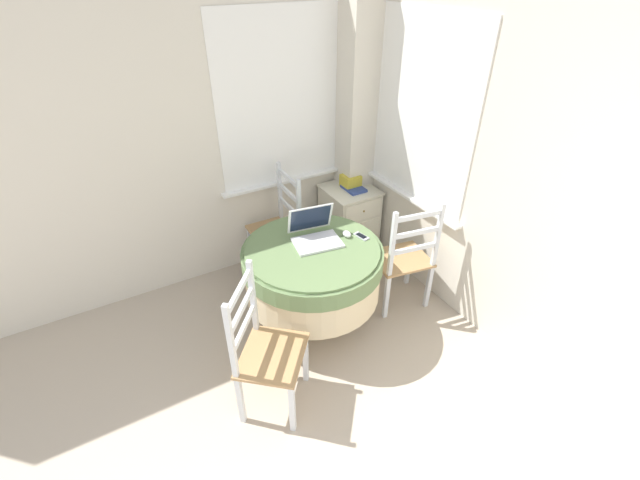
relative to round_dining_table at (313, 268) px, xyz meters
The scene contains 11 objects.
corner_room_shell 0.77m from the round_dining_table, 33.85° to the right, with size 4.49×5.17×2.55m.
round_dining_table is the anchor object (origin of this frame).
laptop 0.26m from the round_dining_table, 50.62° to the left, with size 0.38×0.36×0.25m.
computer_mouse 0.36m from the round_dining_table, ahead, with size 0.05×0.08×0.04m.
cell_phone 0.43m from the round_dining_table, ahead, with size 0.07×0.13×0.01m.
dining_chair_near_back_window 0.78m from the round_dining_table, 84.57° to the left, with size 0.39×0.44×0.99m.
dining_chair_near_right_window 0.77m from the round_dining_table, 11.92° to the right, with size 0.50×0.45×0.99m.
dining_chair_camera_near 0.78m from the round_dining_table, 141.34° to the right, with size 0.57×0.58×0.99m.
corner_cabinet 1.17m from the round_dining_table, 42.78° to the left, with size 0.47×0.49×0.65m.
storage_box 1.20m from the round_dining_table, 43.27° to the left, with size 0.16×0.15×0.12m.
book_on_cabinet 1.15m from the round_dining_table, 41.19° to the left, with size 0.17×0.22×0.02m.
Camera 1 is at (-0.08, 0.03, 2.49)m, focal length 24.00 mm.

